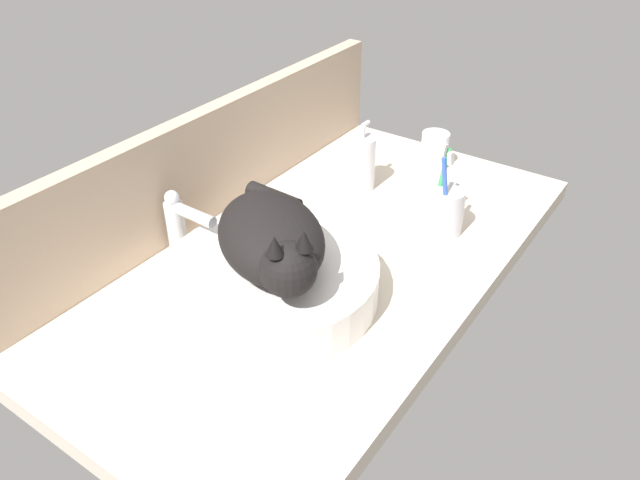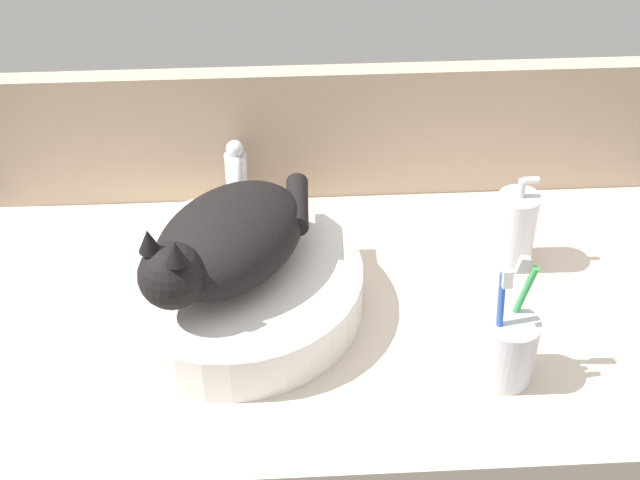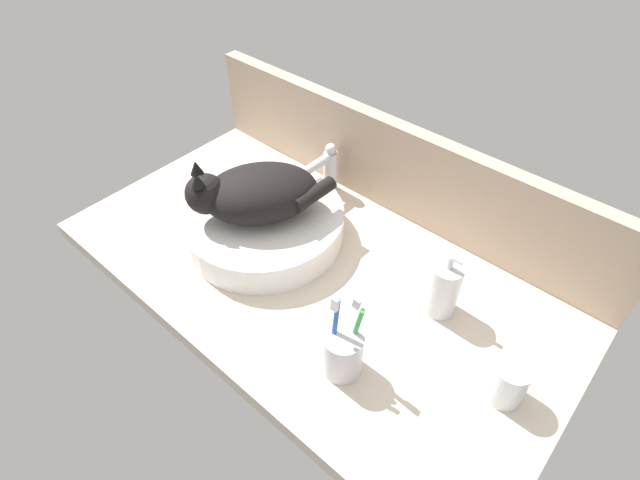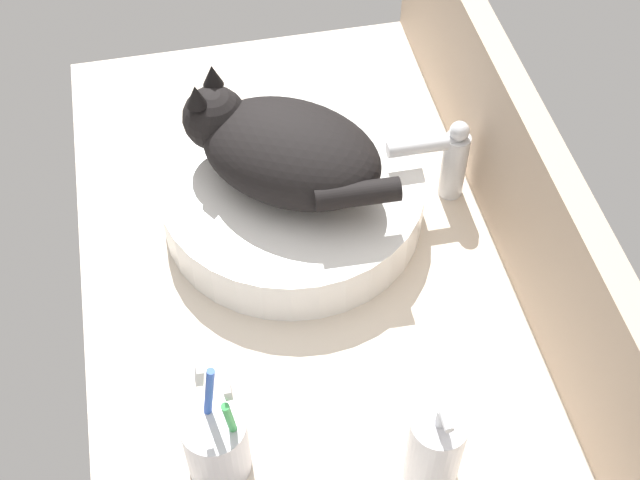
% 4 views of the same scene
% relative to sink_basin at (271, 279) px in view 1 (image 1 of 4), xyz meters
% --- Properties ---
extents(ground_plane, '(1.11, 0.60, 0.04)m').
position_rel_sink_basin_xyz_m(ground_plane, '(0.15, -0.00, -0.06)').
color(ground_plane, beige).
extents(backsplash_panel, '(1.11, 0.04, 0.23)m').
position_rel_sink_basin_xyz_m(backsplash_panel, '(0.15, 0.28, 0.08)').
color(backsplash_panel, tan).
rests_on(backsplash_panel, ground_plane).
extents(sink_basin, '(0.37, 0.37, 0.07)m').
position_rel_sink_basin_xyz_m(sink_basin, '(0.00, 0.00, 0.00)').
color(sink_basin, white).
rests_on(sink_basin, ground_plane).
extents(cat, '(0.29, 0.30, 0.14)m').
position_rel_sink_basin_xyz_m(cat, '(-0.01, -0.01, 0.09)').
color(cat, black).
rests_on(cat, sink_basin).
extents(faucet, '(0.04, 0.12, 0.14)m').
position_rel_sink_basin_xyz_m(faucet, '(0.00, 0.22, 0.04)').
color(faucet, silver).
rests_on(faucet, ground_plane).
extents(soap_dispenser, '(0.06, 0.06, 0.16)m').
position_rel_sink_basin_xyz_m(soap_dispenser, '(0.42, 0.08, 0.03)').
color(soap_dispenser, silver).
rests_on(soap_dispenser, ground_plane).
extents(toothbrush_cup, '(0.07, 0.07, 0.19)m').
position_rel_sink_basin_xyz_m(toothbrush_cup, '(0.36, -0.16, 0.02)').
color(toothbrush_cup, silver).
rests_on(toothbrush_cup, ground_plane).
extents(water_glass, '(0.07, 0.07, 0.09)m').
position_rel_sink_basin_xyz_m(water_glass, '(0.60, -0.01, 0.00)').
color(water_glass, white).
rests_on(water_glass, ground_plane).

